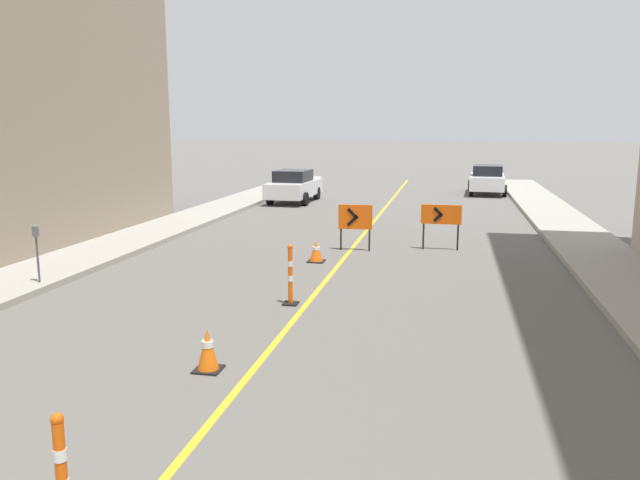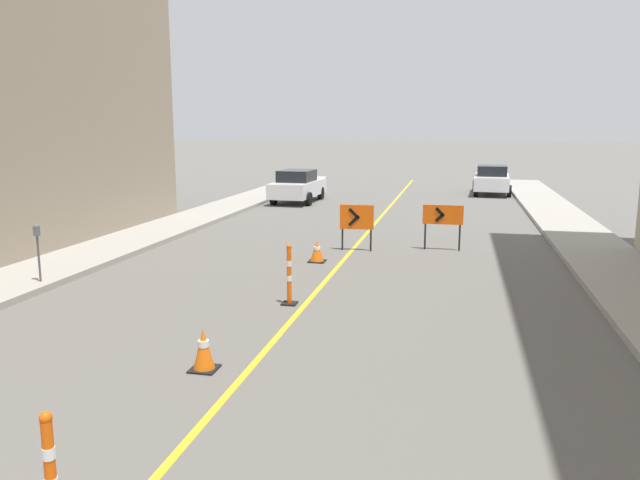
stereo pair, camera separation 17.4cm
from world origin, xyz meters
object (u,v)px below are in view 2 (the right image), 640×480
traffic_cone_third (317,251)px  parking_meter_far_curb (37,241)px  traffic_cone_second (204,349)px  delineator_post_rear (289,278)px  arrow_barricade_primary (357,219)px  arrow_barricade_secondary (443,217)px  parked_car_curb_mid (492,180)px  parked_car_curb_near (298,186)px

traffic_cone_third → parking_meter_far_curb: parking_meter_far_curb is taller
traffic_cone_second → delineator_post_rear: 3.79m
arrow_barricade_primary → traffic_cone_third: bearing=-115.9°
traffic_cone_second → delineator_post_rear: bearing=84.8°
delineator_post_rear → arrow_barricade_primary: arrow_barricade_primary is taller
delineator_post_rear → parking_meter_far_curb: 6.05m
arrow_barricade_secondary → parked_car_curb_mid: size_ratio=0.31×
parking_meter_far_curb → delineator_post_rear: bearing=-0.5°
delineator_post_rear → arrow_barricade_secondary: bearing=65.8°
traffic_cone_second → traffic_cone_third: size_ratio=1.12×
traffic_cone_second → traffic_cone_third: 7.98m
traffic_cone_second → traffic_cone_third: traffic_cone_second is taller
delineator_post_rear → arrow_barricade_primary: size_ratio=0.93×
delineator_post_rear → arrow_barricade_primary: 6.05m
parked_car_curb_near → traffic_cone_third: bearing=-70.6°
traffic_cone_second → parked_car_curb_near: bearing=100.6°
parked_car_curb_mid → arrow_barricade_secondary: bearing=-94.7°
delineator_post_rear → arrow_barricade_secondary: size_ratio=0.94×
traffic_cone_third → parking_meter_far_curb: size_ratio=0.44×
traffic_cone_second → parking_meter_far_curb: parking_meter_far_curb is taller
traffic_cone_third → delineator_post_rear: delineator_post_rear is taller
traffic_cone_third → arrow_barricade_secondary: 4.20m
arrow_barricade_secondary → traffic_cone_second: bearing=-107.2°
traffic_cone_third → delineator_post_rear: 4.23m
traffic_cone_second → parked_car_curb_near: parked_car_curb_near is taller
delineator_post_rear → parked_car_curb_near: bearing=103.9°
traffic_cone_second → parked_car_curb_mid: 27.44m
traffic_cone_second → parked_car_curb_mid: parked_car_curb_mid is taller
traffic_cone_third → arrow_barricade_primary: 2.09m
traffic_cone_third → arrow_barricade_secondary: (3.35, 2.44, 0.72)m
traffic_cone_third → parked_car_curb_near: size_ratio=0.14×
traffic_cone_second → parking_meter_far_curb: bearing=146.1°
delineator_post_rear → arrow_barricade_primary: (0.46, 6.01, 0.40)m
arrow_barricade_primary → parking_meter_far_curb: parking_meter_far_curb is taller
arrow_barricade_primary → arrow_barricade_secondary: size_ratio=1.01×
delineator_post_rear → parked_car_curb_near: parked_car_curb_near is taller
parked_car_curb_near → parking_meter_far_curb: parked_car_curb_near is taller
traffic_cone_third → parked_car_curb_mid: parked_car_curb_mid is taller
delineator_post_rear → parked_car_curb_near: size_ratio=0.30×
delineator_post_rear → parking_meter_far_curb: size_ratio=0.96×
arrow_barricade_secondary → parking_meter_far_curb: (-9.02, -6.60, 0.10)m
traffic_cone_third → delineator_post_rear: (0.35, -4.21, 0.27)m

